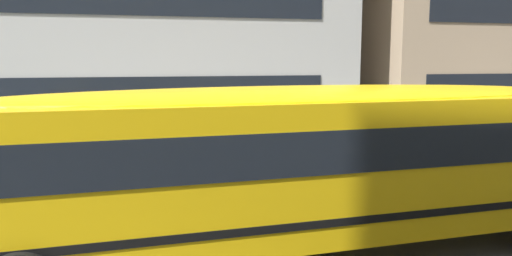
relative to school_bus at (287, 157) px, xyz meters
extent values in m
plane|color=#4C4C4F|center=(2.43, 1.52, -1.59)|extent=(400.00, 400.00, 0.00)
cube|color=gray|center=(2.43, 9.11, -1.59)|extent=(120.00, 3.00, 0.01)
cube|color=silver|center=(2.43, 1.52, -1.59)|extent=(110.00, 0.16, 0.01)
cube|color=yellow|center=(0.23, 0.01, -0.10)|extent=(10.30, 2.66, 2.05)
cube|color=black|center=(0.23, 0.01, 0.27)|extent=(9.69, 2.68, 0.60)
cube|color=black|center=(0.23, 0.01, -0.71)|extent=(10.32, 2.69, 0.11)
ellipsoid|color=yellow|center=(0.23, 0.01, 0.92)|extent=(9.89, 2.46, 0.33)
cylinder|color=red|center=(-3.08, 1.23, -0.21)|extent=(0.42, 0.42, 0.03)
cylinder|color=black|center=(-3.69, 1.04, -1.13)|extent=(0.94, 0.29, 0.93)
cylinder|color=black|center=(4.08, 1.30, -1.13)|extent=(0.94, 0.29, 0.93)
cube|color=black|center=(7.58, 6.35, -0.94)|extent=(3.93, 1.77, 0.70)
cube|color=black|center=(7.43, 6.35, -0.27)|extent=(2.23, 1.60, 0.64)
cylinder|color=black|center=(8.86, 7.23, -1.29)|extent=(0.60, 0.19, 0.60)
cylinder|color=black|center=(8.89, 5.53, -1.29)|extent=(0.60, 0.19, 0.60)
cylinder|color=black|center=(6.26, 7.18, -1.29)|extent=(0.60, 0.19, 0.60)
cylinder|color=black|center=(6.29, 5.48, -1.29)|extent=(0.60, 0.19, 0.60)
cube|color=black|center=(-3.98, 10.59, 0.33)|extent=(17.56, 0.04, 1.10)
camera|label=1|loc=(-2.31, -7.07, 1.50)|focal=34.28mm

